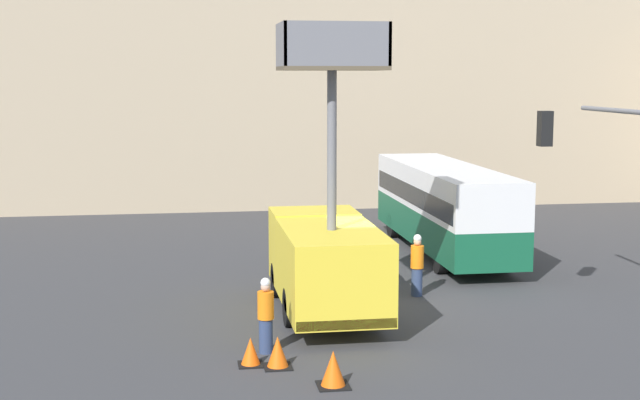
# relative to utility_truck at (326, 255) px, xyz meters

# --- Properties ---
(ground_plane) EXTENTS (120.00, 120.00, 0.00)m
(ground_plane) POSITION_rel_utility_truck_xyz_m (1.45, 0.59, -1.64)
(ground_plane) COLOR #38383A
(building_backdrop_far) EXTENTS (44.00, 10.00, 18.98)m
(building_backdrop_far) POSITION_rel_utility_truck_xyz_m (1.45, 23.53, 7.85)
(building_backdrop_far) COLOR tan
(building_backdrop_far) RESTS_ON ground_plane
(utility_truck) EXTENTS (2.59, 6.18, 7.61)m
(utility_truck) POSITION_rel_utility_truck_xyz_m (0.00, 0.00, 0.00)
(utility_truck) COLOR yellow
(utility_truck) RESTS_ON ground_plane
(city_bus) EXTENTS (2.50, 10.54, 3.13)m
(city_bus) POSITION_rel_utility_truck_xyz_m (5.54, 7.66, 0.19)
(city_bus) COLOR #145638
(city_bus) RESTS_ON ground_plane
(traffic_light_pole) EXTENTS (4.03, 3.78, 5.74)m
(traffic_light_pole) POSITION_rel_utility_truck_xyz_m (7.82, -1.23, 2.30)
(traffic_light_pole) COLOR slate
(traffic_light_pole) RESTS_ON ground_plane
(road_worker_near_truck) EXTENTS (0.38, 0.38, 1.77)m
(road_worker_near_truck) POSITION_rel_utility_truck_xyz_m (-1.89, -3.01, -0.76)
(road_worker_near_truck) COLOR navy
(road_worker_near_truck) RESTS_ON ground_plane
(road_worker_directing) EXTENTS (0.38, 0.38, 1.81)m
(road_worker_directing) POSITION_rel_utility_truck_xyz_m (2.94, 1.64, -0.74)
(road_worker_directing) COLOR navy
(road_worker_directing) RESTS_ON ground_plane
(traffic_cone_near_truck) EXTENTS (0.66, 0.66, 0.75)m
(traffic_cone_near_truck) POSITION_rel_utility_truck_xyz_m (-0.73, -5.45, -1.29)
(traffic_cone_near_truck) COLOR black
(traffic_cone_near_truck) RESTS_ON ground_plane
(traffic_cone_mid_road) EXTENTS (0.55, 0.55, 0.63)m
(traffic_cone_mid_road) POSITION_rel_utility_truck_xyz_m (-2.30, -3.84, -1.35)
(traffic_cone_mid_road) COLOR black
(traffic_cone_mid_road) RESTS_ON ground_plane
(traffic_cone_far_side) EXTENTS (0.61, 0.61, 0.70)m
(traffic_cone_far_side) POSITION_rel_utility_truck_xyz_m (-1.73, -4.08, -1.31)
(traffic_cone_far_side) COLOR black
(traffic_cone_far_side) RESTS_ON ground_plane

